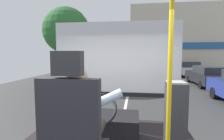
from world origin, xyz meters
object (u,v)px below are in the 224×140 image
(bus_driver, at_px, (79,119))
(steering_console, at_px, (102,126))
(fare_box, at_px, (175,117))
(parked_car_white, at_px, (187,68))
(handrail_pole, at_px, (170,79))
(parked_car_black, at_px, (209,76))

(bus_driver, distance_m, steering_console, 1.18)
(fare_box, xyz_separation_m, parked_car_white, (4.45, 15.35, -0.54))
(handrail_pole, height_order, fare_box, handrail_pole)
(fare_box, bearing_deg, handrail_pole, -108.16)
(handrail_pole, bearing_deg, steering_console, 136.28)
(steering_console, bearing_deg, fare_box, -9.35)
(handrail_pole, xyz_separation_m, fare_box, (0.20, 0.62, -0.60))
(steering_console, xyz_separation_m, parked_car_black, (5.31, 9.65, -0.33))
(handrail_pole, distance_m, fare_box, 0.88)
(handrail_pole, height_order, parked_car_white, handrail_pole)
(bus_driver, xyz_separation_m, fare_box, (1.02, 0.89, -0.26))
(bus_driver, height_order, steering_console, bus_driver)
(steering_console, xyz_separation_m, handrail_pole, (0.82, -0.78, 0.85))
(parked_car_white, bearing_deg, bus_driver, -108.61)
(handrail_pole, relative_size, parked_car_black, 0.53)
(bus_driver, distance_m, parked_car_white, 17.16)
(bus_driver, distance_m, parked_car_black, 11.99)
(steering_console, relative_size, parked_car_black, 0.27)
(fare_box, distance_m, parked_car_white, 15.99)
(parked_car_black, bearing_deg, parked_car_white, 88.34)
(parked_car_black, height_order, parked_car_white, parked_car_white)
(steering_console, xyz_separation_m, parked_car_white, (5.47, 15.18, -0.28))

